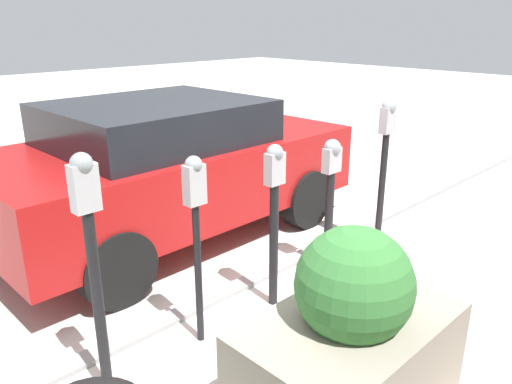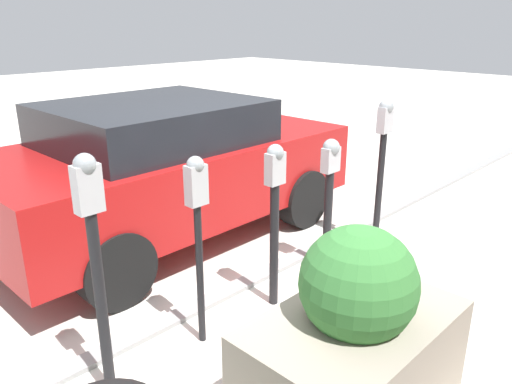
# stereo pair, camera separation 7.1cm
# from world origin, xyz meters

# --- Properties ---
(ground_plane) EXTENTS (40.00, 40.00, 0.00)m
(ground_plane) POSITION_xyz_m (0.00, 0.00, 0.00)
(ground_plane) COLOR beige
(curb_strip) EXTENTS (14.03, 0.16, 0.04)m
(curb_strip) POSITION_xyz_m (0.00, 0.08, 0.02)
(curb_strip) COLOR gray
(curb_strip) RESTS_ON ground_plane
(parking_meter_nearest) EXTENTS (0.15, 0.13, 1.58)m
(parking_meter_nearest) POSITION_xyz_m (-1.54, -0.29, 1.02)
(parking_meter_nearest) COLOR black
(parking_meter_nearest) RESTS_ON ground_plane
(parking_meter_second) EXTENTS (0.14, 0.12, 1.41)m
(parking_meter_second) POSITION_xyz_m (-0.77, -0.27, 1.00)
(parking_meter_second) COLOR black
(parking_meter_second) RESTS_ON ground_plane
(parking_meter_middle) EXTENTS (0.15, 0.13, 1.36)m
(parking_meter_middle) POSITION_xyz_m (-0.02, -0.30, 0.88)
(parking_meter_middle) COLOR black
(parking_meter_middle) RESTS_ON ground_plane
(parking_meter_fourth) EXTENTS (0.18, 0.15, 1.26)m
(parking_meter_fourth) POSITION_xyz_m (0.78, -0.24, 0.84)
(parking_meter_fourth) COLOR black
(parking_meter_fourth) RESTS_ON ground_plane
(parking_meter_farthest) EXTENTS (0.16, 0.14, 1.53)m
(parking_meter_farthest) POSITION_xyz_m (1.56, -0.30, 1.03)
(parking_meter_farthest) COLOR black
(parking_meter_farthest) RESTS_ON ground_plane
(planter_box) EXTENTS (1.33, 0.83, 1.19)m
(planter_box) POSITION_xyz_m (-0.57, -1.44, 0.48)
(planter_box) COLOR gray
(planter_box) RESTS_ON ground_plane
(parked_car_front) EXTENTS (3.86, 1.98, 1.48)m
(parked_car_front) POSITION_xyz_m (0.22, 1.47, 0.79)
(parked_car_front) COLOR maroon
(parked_car_front) RESTS_ON ground_plane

